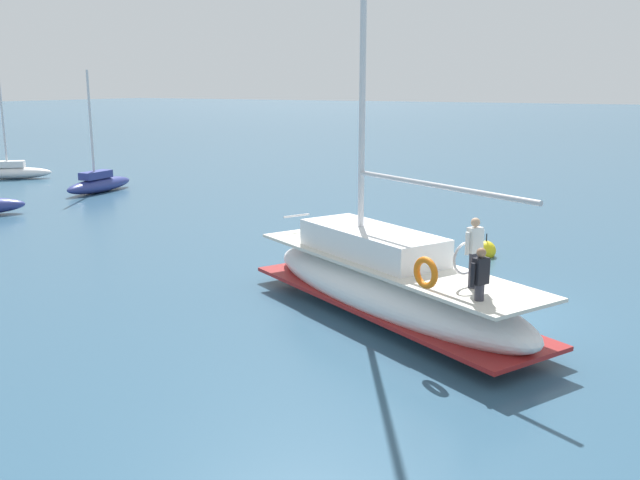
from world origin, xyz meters
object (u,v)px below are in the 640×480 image
moored_sloop_near (99,183)px  moored_sloop_far (13,171)px  mooring_buoy (486,250)px  main_sailboat (386,282)px

moored_sloop_near → moored_sloop_far: 8.94m
mooring_buoy → main_sailboat: bearing=176.2°
moored_sloop_near → moored_sloop_far: (1.33, 8.85, 0.01)m
moored_sloop_near → moored_sloop_far: bearing=81.5°
main_sailboat → moored_sloop_near: size_ratio=1.79×
moored_sloop_near → moored_sloop_far: size_ratio=0.85×
main_sailboat → moored_sloop_far: (12.87, 31.12, -0.37)m
main_sailboat → moored_sloop_far: main_sailboat is taller
moored_sloop_near → main_sailboat: bearing=-117.4°
main_sailboat → mooring_buoy: bearing=-3.8°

